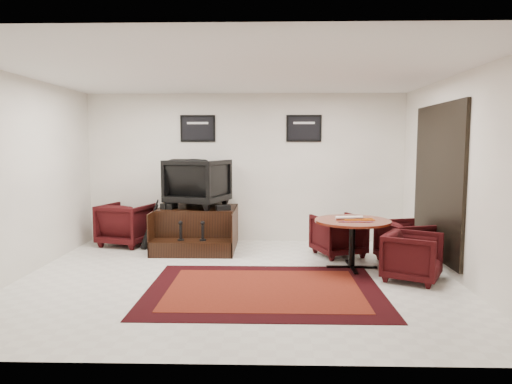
# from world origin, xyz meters

# --- Properties ---
(ground) EXTENTS (6.00, 6.00, 0.00)m
(ground) POSITION_xyz_m (0.00, 0.00, 0.00)
(ground) COLOR silver
(ground) RESTS_ON ground
(room_shell) EXTENTS (6.02, 5.02, 2.81)m
(room_shell) POSITION_xyz_m (0.41, 0.12, 1.79)
(room_shell) COLOR white
(room_shell) RESTS_ON ground
(area_rug) EXTENTS (2.98, 2.24, 0.01)m
(area_rug) POSITION_xyz_m (0.38, -0.51, 0.01)
(area_rug) COLOR black
(area_rug) RESTS_ON ground
(shine_podium) EXTENTS (1.39, 1.43, 0.72)m
(shine_podium) POSITION_xyz_m (-0.84, 1.89, 0.33)
(shine_podium) COLOR black
(shine_podium) RESTS_ON ground
(shine_chair) EXTENTS (1.19, 1.16, 0.98)m
(shine_chair) POSITION_xyz_m (-0.84, 2.04, 1.20)
(shine_chair) COLOR black
(shine_chair) RESTS_ON shine_podium
(shoes_pair) EXTENTS (0.28, 0.32, 0.10)m
(shoes_pair) POSITION_xyz_m (-1.32, 1.80, 0.77)
(shoes_pair) COLOR black
(shoes_pair) RESTS_ON shine_podium
(polish_kit) EXTENTS (0.28, 0.23, 0.08)m
(polish_kit) POSITION_xyz_m (-0.35, 1.65, 0.76)
(polish_kit) COLOR black
(polish_kit) RESTS_ON shine_podium
(umbrella_black) EXTENTS (0.34, 0.13, 0.93)m
(umbrella_black) POSITION_xyz_m (-1.63, 1.69, 0.46)
(umbrella_black) COLOR black
(umbrella_black) RESTS_ON ground
(umbrella_hooked) EXTENTS (0.30, 0.11, 0.82)m
(umbrella_hooked) POSITION_xyz_m (-1.66, 1.83, 0.41)
(umbrella_hooked) COLOR black
(umbrella_hooked) RESTS_ON ground
(armchair_side) EXTENTS (1.01, 0.98, 0.85)m
(armchair_side) POSITION_xyz_m (-2.18, 2.06, 0.43)
(armchair_side) COLOR black
(armchair_side) RESTS_ON ground
(meeting_table) EXTENTS (1.12, 1.12, 0.73)m
(meeting_table) POSITION_xyz_m (1.69, 0.56, 0.64)
(meeting_table) COLOR #4D170B
(meeting_table) RESTS_ON ground
(table_chair_back) EXTENTS (0.93, 0.90, 0.76)m
(table_chair_back) POSITION_xyz_m (1.60, 1.35, 0.38)
(table_chair_back) COLOR black
(table_chair_back) RESTS_ON ground
(table_chair_window) EXTENTS (0.84, 0.87, 0.74)m
(table_chair_window) POSITION_xyz_m (2.58, 0.86, 0.37)
(table_chair_window) COLOR black
(table_chair_window) RESTS_ON ground
(table_chair_corner) EXTENTS (0.92, 0.93, 0.72)m
(table_chair_corner) POSITION_xyz_m (2.40, -0.04, 0.36)
(table_chair_corner) COLOR black
(table_chair_corner) RESTS_ON ground
(paper_roll) EXTENTS (0.42, 0.12, 0.05)m
(paper_roll) POSITION_xyz_m (1.65, 0.62, 0.76)
(paper_roll) COLOR silver
(paper_roll) RESTS_ON meeting_table
(table_clutter) EXTENTS (0.57, 0.34, 0.01)m
(table_clutter) POSITION_xyz_m (1.76, 0.52, 0.74)
(table_clutter) COLOR orange
(table_clutter) RESTS_ON meeting_table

